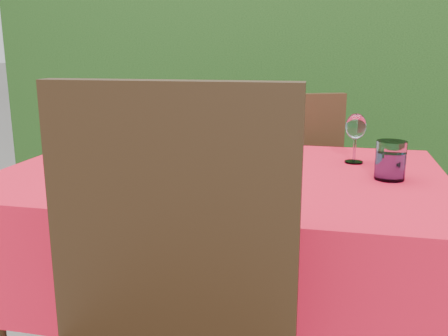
% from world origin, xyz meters
% --- Properties ---
extents(hedge, '(3.20, 0.55, 1.78)m').
position_xyz_m(hedge, '(0.00, 1.55, 0.92)').
color(hedge, black).
rests_on(hedge, ground).
extents(dining_table, '(1.26, 0.86, 0.75)m').
position_xyz_m(dining_table, '(0.00, 0.00, 0.60)').
color(dining_table, '#412615').
rests_on(dining_table, ground).
extents(chair_far, '(0.55, 0.55, 0.92)m').
position_xyz_m(chair_far, '(0.12, 0.66, 0.53)').
color(chair_far, black).
rests_on(chair_far, ground).
extents(pizza_plate, '(0.33, 0.33, 0.06)m').
position_xyz_m(pizza_plate, '(-0.05, -0.18, 0.77)').
color(pizza_plate, silver).
rests_on(pizza_plate, dining_table).
extents(pasta_plate, '(0.26, 0.26, 0.07)m').
position_xyz_m(pasta_plate, '(0.00, 0.30, 0.77)').
color(pasta_plate, white).
rests_on(pasta_plate, dining_table).
extents(water_glass, '(0.08, 0.08, 0.11)m').
position_xyz_m(water_glass, '(0.47, 0.00, 0.80)').
color(water_glass, silver).
rests_on(water_glass, dining_table).
extents(wine_glass, '(0.06, 0.06, 0.15)m').
position_xyz_m(wine_glass, '(0.38, 0.18, 0.86)').
color(wine_glass, silver).
rests_on(wine_glass, dining_table).
extents(fork, '(0.02, 0.16, 0.00)m').
position_xyz_m(fork, '(-0.27, -0.07, 0.75)').
color(fork, '#AEAEB5').
rests_on(fork, dining_table).
extents(steel_ramekin, '(0.08, 0.08, 0.03)m').
position_xyz_m(steel_ramekin, '(-0.49, 0.30, 0.76)').
color(steel_ramekin, silver).
rests_on(steel_ramekin, dining_table).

